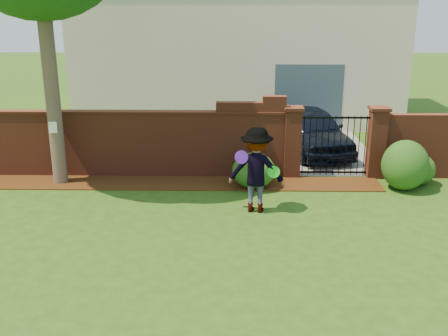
{
  "coord_description": "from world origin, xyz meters",
  "views": [
    {
      "loc": [
        0.83,
        -9.18,
        4.43
      ],
      "look_at": [
        0.65,
        1.4,
        1.05
      ],
      "focal_mm": 41.6,
      "sensor_mm": 36.0,
      "label": 1
    }
  ],
  "objects_px": {
    "man": "(256,170)",
    "frisbee_purple": "(241,157)",
    "car": "(315,132)",
    "frisbee_green": "(274,172)"
  },
  "relations": [
    {
      "from": "man",
      "to": "frisbee_purple",
      "type": "bearing_deg",
      "value": 45.07
    },
    {
      "from": "frisbee_purple",
      "to": "frisbee_green",
      "type": "bearing_deg",
      "value": 4.31
    },
    {
      "from": "car",
      "to": "frisbee_green",
      "type": "height_order",
      "value": "car"
    },
    {
      "from": "man",
      "to": "frisbee_purple",
      "type": "relative_size",
      "value": 6.56
    },
    {
      "from": "car",
      "to": "man",
      "type": "distance_m",
      "value": 5.04
    },
    {
      "from": "car",
      "to": "man",
      "type": "xyz_separation_m",
      "value": [
        -1.98,
        -4.63,
        0.26
      ]
    },
    {
      "from": "car",
      "to": "frisbee_green",
      "type": "xyz_separation_m",
      "value": [
        -1.61,
        -4.81,
        0.29
      ]
    },
    {
      "from": "car",
      "to": "frisbee_purple",
      "type": "xyz_separation_m",
      "value": [
        -2.3,
        -4.86,
        0.63
      ]
    },
    {
      "from": "car",
      "to": "frisbee_green",
      "type": "distance_m",
      "value": 5.08
    },
    {
      "from": "man",
      "to": "frisbee_purple",
      "type": "height_order",
      "value": "man"
    }
  ]
}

